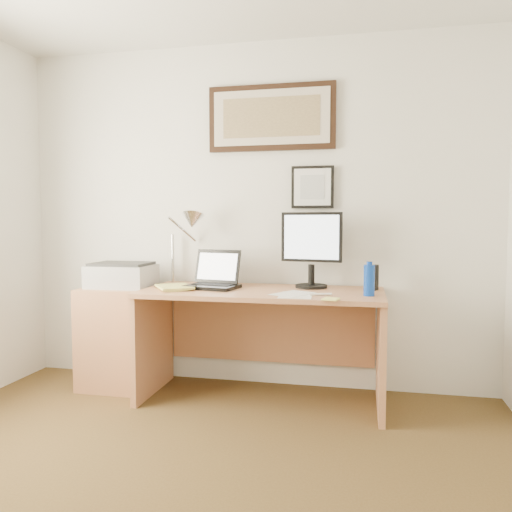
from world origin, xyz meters
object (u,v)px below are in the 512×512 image
(printer, at_px, (122,275))
(lcd_monitor, at_px, (311,246))
(desk, at_px, (264,322))
(side_cabinet, at_px, (119,337))
(book, at_px, (159,288))
(laptop, at_px, (214,279))
(water_bottle, at_px, (369,280))

(printer, bearing_deg, lcd_monitor, 4.16)
(desk, distance_m, lcd_monitor, 0.62)
(side_cabinet, relative_size, book, 2.50)
(desk, height_order, printer, printer)
(desk, bearing_deg, lcd_monitor, 17.73)
(desk, xyz_separation_m, printer, (-1.05, 0.00, 0.30))
(laptop, relative_size, lcd_monitor, 0.73)
(book, bearing_deg, side_cabinet, 155.18)
(desk, xyz_separation_m, lcd_monitor, (0.31, 0.10, 0.53))
(book, relative_size, printer, 0.66)
(water_bottle, height_order, printer, water_bottle)
(water_bottle, bearing_deg, side_cabinet, 174.79)
(water_bottle, xyz_separation_m, laptop, (-1.04, 0.17, -0.04))
(book, xyz_separation_m, printer, (-0.38, 0.22, 0.06))
(water_bottle, relative_size, book, 0.66)
(book, bearing_deg, water_bottle, 0.87)
(water_bottle, height_order, desk, water_bottle)
(printer, bearing_deg, water_bottle, -6.41)
(side_cabinet, height_order, desk, desk)
(laptop, height_order, printer, laptop)
(book, distance_m, lcd_monitor, 1.07)
(water_bottle, bearing_deg, printer, 173.59)
(side_cabinet, height_order, water_bottle, water_bottle)
(laptop, bearing_deg, water_bottle, -9.15)
(water_bottle, distance_m, desk, 0.80)
(book, xyz_separation_m, desk, (0.68, 0.22, -0.25))
(water_bottle, xyz_separation_m, printer, (-1.75, 0.20, -0.03))
(desk, xyz_separation_m, laptop, (-0.35, -0.03, 0.29))
(desk, bearing_deg, side_cabinet, -178.11)
(lcd_monitor, relative_size, printer, 1.18)
(water_bottle, xyz_separation_m, desk, (-0.70, 0.20, -0.33))
(printer, bearing_deg, book, -30.05)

